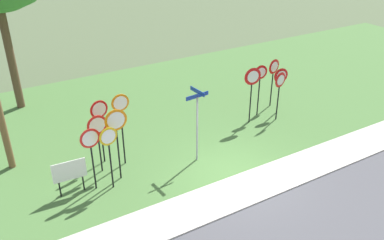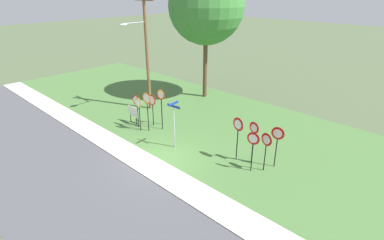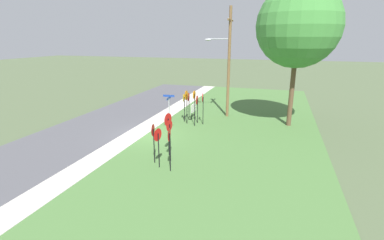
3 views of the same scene
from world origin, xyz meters
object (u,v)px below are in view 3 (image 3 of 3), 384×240
Objects in this scene: stop_sign_near_right at (189,101)px; oak_tree_left at (298,26)px; stop_sign_far_center at (197,103)px; yield_sign_near_right at (169,131)px; stop_sign_center_tall at (184,102)px; notice_board at (193,109)px; stop_sign_near_left at (187,99)px; yield_sign_far_left at (169,139)px; yield_sign_center at (153,134)px; street_name_post at (169,111)px; stop_sign_far_left at (194,101)px; yield_sign_near_left at (158,139)px; stop_sign_far_right at (203,102)px; utility_pole at (227,59)px; yield_sign_far_right at (168,124)px.

oak_tree_left reaches higher than stop_sign_near_right.
yield_sign_near_right reaches higher than stop_sign_far_center.
notice_board is (-1.29, 0.40, -0.83)m from stop_sign_center_tall.
yield_sign_far_left is (8.38, 1.88, -0.24)m from stop_sign_near_left.
stop_sign_near_left reaches higher than yield_sign_center.
notice_board is (-4.63, 0.37, -0.89)m from street_name_post.
yield_sign_near_right is 1.24m from yield_sign_far_left.
stop_sign_far_left is at bearing 28.62° from stop_sign_near_right.
yield_sign_near_left is 0.68m from yield_sign_center.
yield_sign_near_left is 13.51m from oak_tree_left.
stop_sign_near_right reaches higher than yield_sign_center.
yield_sign_far_left is at bearing -5.62° from stop_sign_far_right.
utility_pole is (-2.23, 2.72, 3.27)m from stop_sign_near_right.
stop_sign_center_tall is 5.20m from utility_pole.
stop_sign_near_left is 1.24× the size of yield_sign_near_left.
stop_sign_near_left is 1.01m from stop_sign_near_right.
yield_sign_far_right is 0.28× the size of utility_pole.
yield_sign_near_right is (-0.94, 0.28, 0.17)m from yield_sign_near_left.
yield_sign_far_left is 1.39m from yield_sign_center.
stop_sign_far_center is 1.81× the size of notice_board.
oak_tree_left reaches higher than stop_sign_far_center.
stop_sign_far_right is (0.82, 1.44, 0.15)m from stop_sign_near_right.
stop_sign_near_left is 7.37m from yield_sign_near_right.
oak_tree_left is (1.24, 5.32, 2.57)m from utility_pole.
notice_board is (-2.20, -0.76, -1.18)m from stop_sign_far_left.
stop_sign_near_left is 8.59m from yield_sign_far_left.
stop_sign_far_left reaches higher than stop_sign_far_center.
yield_sign_far_left is (1.15, 0.45, -0.04)m from yield_sign_near_right.
stop_sign_near_left is 1.12× the size of yield_sign_near_right.
yield_sign_far_left is 0.22× the size of oak_tree_left.
oak_tree_left is at bearing 133.61° from yield_sign_center.
yield_sign_near_left is 1.75× the size of notice_board.
stop_sign_near_right is at bearing -171.41° from stop_sign_near_left.
oak_tree_left reaches higher than yield_sign_far_right.
stop_sign_far_right is 8.90m from oak_tree_left.
stop_sign_far_left is at bearing 44.58° from stop_sign_center_tall.
utility_pole is at bearing 166.87° from yield_sign_far_left.
yield_sign_near_right is (7.65, 1.79, 0.12)m from stop_sign_center_tall.
stop_sign_far_center is 1.04× the size of yield_sign_near_left.
yield_sign_far_left reaches higher than yield_sign_near_left.
yield_sign_near_left is 11.91m from utility_pole.
stop_sign_center_tall is at bearing -93.72° from stop_sign_far_center.
yield_sign_far_left is (0.21, 0.73, 0.13)m from yield_sign_near_left.
oak_tree_left is at bearing 76.88° from utility_pole.
stop_sign_near_right is 0.91× the size of yield_sign_far_right.
stop_sign_far_center is at bearing -167.25° from yield_sign_far_right.
stop_sign_center_tall is at bearing -14.20° from notice_board.
oak_tree_left is at bearing 95.88° from stop_sign_far_right.
yield_sign_far_right is at bearing 4.56° from stop_sign_near_right.
street_name_post is at bearing -37.55° from stop_sign_far_right.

